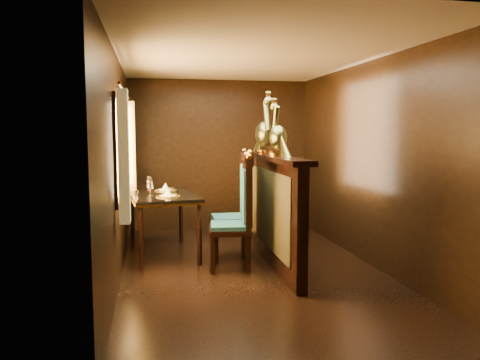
% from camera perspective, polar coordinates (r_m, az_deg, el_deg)
% --- Properties ---
extents(ground, '(5.00, 5.00, 0.00)m').
position_cam_1_polar(ground, '(5.71, 1.20, -10.80)').
color(ground, black).
rests_on(ground, ground).
extents(room_shell, '(3.04, 5.04, 2.52)m').
position_cam_1_polar(room_shell, '(5.47, 0.32, 5.29)').
color(room_shell, black).
rests_on(room_shell, ground).
extents(partition, '(0.26, 2.70, 1.36)m').
position_cam_1_polar(partition, '(5.91, 3.66, -3.14)').
color(partition, black).
rests_on(partition, ground).
extents(dining_table, '(1.00, 1.49, 1.03)m').
position_cam_1_polar(dining_table, '(6.28, -9.44, -2.32)').
color(dining_table, black).
rests_on(dining_table, ground).
extents(chair_left, '(0.56, 0.58, 1.39)m').
position_cam_1_polar(chair_left, '(5.58, 0.03, -3.54)').
color(chair_left, black).
rests_on(chair_left, ground).
extents(chair_right, '(0.52, 0.57, 1.42)m').
position_cam_1_polar(chair_right, '(6.04, 0.03, -2.68)').
color(chair_right, black).
rests_on(chair_right, ground).
extents(peacock_left, '(0.21, 0.57, 0.68)m').
position_cam_1_polar(peacock_left, '(5.51, 4.64, 6.50)').
color(peacock_left, '#174534').
rests_on(peacock_left, partition).
extents(peacock_right, '(0.25, 0.66, 0.79)m').
position_cam_1_polar(peacock_right, '(6.15, 3.01, 6.95)').
color(peacock_right, '#174534').
rests_on(peacock_right, partition).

